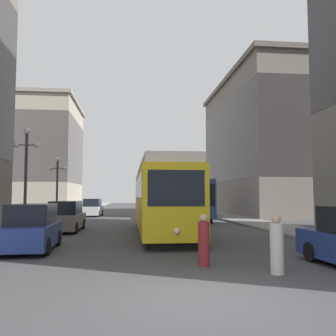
{
  "coord_description": "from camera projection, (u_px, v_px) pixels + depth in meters",
  "views": [
    {
      "loc": [
        -1.49,
        -7.73,
        2.15
      ],
      "look_at": [
        0.09,
        7.06,
        3.28
      ],
      "focal_mm": 38.88,
      "sensor_mm": 36.0,
      "label": 1
    }
  ],
  "objects": [
    {
      "name": "pedestrian_crossing_far",
      "position": [
        277.0,
        246.0,
        10.01
      ],
      "size": [
        0.37,
        0.37,
        1.63
      ],
      "rotation": [
        0.0,
        0.0,
        4.75
      ],
      "color": "beige",
      "rests_on": "ground"
    },
    {
      "name": "pedestrian_crossing_near",
      "position": [
        204.0,
        242.0,
        11.19
      ],
      "size": [
        0.35,
        0.35,
        1.58
      ],
      "rotation": [
        0.0,
        0.0,
        1.37
      ],
      "color": "maroon",
      "rests_on": "ground"
    },
    {
      "name": "parked_car_left_far",
      "position": [
        31.0,
        229.0,
        14.34
      ],
      "size": [
        2.0,
        4.3,
        1.82
      ],
      "rotation": [
        0.0,
        0.0,
        0.03
      ],
      "color": "black",
      "rests_on": "ground"
    },
    {
      "name": "building_right_midblock",
      "position": [
        283.0,
        145.0,
        43.12
      ],
      "size": [
        14.49,
        22.17,
        15.8
      ],
      "color": "slate",
      "rests_on": "ground"
    },
    {
      "name": "parked_car_left_mid",
      "position": [
        92.0,
        208.0,
        38.28
      ],
      "size": [
        2.01,
        4.77,
        1.82
      ],
      "rotation": [
        0.0,
        0.0,
        -0.04
      ],
      "color": "black",
      "rests_on": "ground"
    },
    {
      "name": "streetcar",
      "position": [
        161.0,
        197.0,
        20.69
      ],
      "size": [
        2.63,
        13.87,
        3.89
      ],
      "rotation": [
        0.0,
        0.0,
        -0.0
      ],
      "color": "black",
      "rests_on": "ground"
    },
    {
      "name": "building_left_corner",
      "position": [
        39.0,
        154.0,
        55.64
      ],
      "size": [
        11.71,
        16.14,
        16.52
      ],
      "color": "#B2A893",
      "rests_on": "ground"
    },
    {
      "name": "lamp_post_left_far",
      "position": [
        57.0,
        179.0,
        29.09
      ],
      "size": [
        1.41,
        0.36,
        5.07
      ],
      "color": "#333338",
      "rests_on": "sidewalk_left"
    },
    {
      "name": "parked_car_left_near",
      "position": [
        66.0,
        217.0,
        22.15
      ],
      "size": [
        1.94,
        5.01,
        1.82
      ],
      "rotation": [
        0.0,
        0.0,
        -0.01
      ],
      "color": "black",
      "rests_on": "ground"
    },
    {
      "name": "transit_bus",
      "position": [
        187.0,
        198.0,
        33.66
      ],
      "size": [
        2.71,
        12.36,
        3.45
      ],
      "rotation": [
        0.0,
        0.0,
        0.01
      ],
      "color": "black",
      "rests_on": "ground"
    },
    {
      "name": "lamp_post_left_near",
      "position": [
        26.0,
        163.0,
        20.28
      ],
      "size": [
        1.41,
        0.36,
        5.83
      ],
      "color": "#333338",
      "rests_on": "sidewalk_left"
    },
    {
      "name": "sidewalk_left",
      "position": [
        77.0,
        212.0,
        46.46
      ],
      "size": [
        3.05,
        120.0,
        0.15
      ],
      "primitive_type": "cube",
      "color": "gray",
      "rests_on": "ground"
    },
    {
      "name": "ground_plane",
      "position": [
        199.0,
        298.0,
        7.66
      ],
      "size": [
        200.0,
        200.0,
        0.0
      ],
      "primitive_type": "plane",
      "color": "#424244"
    },
    {
      "name": "sidewalk_right",
      "position": [
        202.0,
        211.0,
        48.19
      ],
      "size": [
        3.05,
        120.0,
        0.15
      ],
      "primitive_type": "cube",
      "color": "gray",
      "rests_on": "ground"
    }
  ]
}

